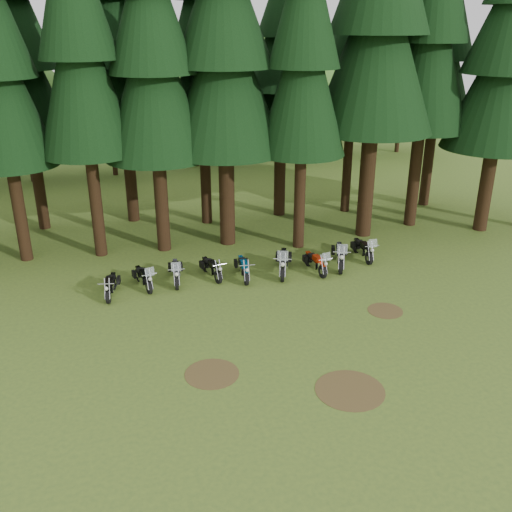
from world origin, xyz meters
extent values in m
plane|color=#445D23|center=(0.00, 0.00, 0.00)|extent=(120.00, 120.00, 0.00)
cylinder|color=#311E10|center=(-9.78, 9.82, 2.76)|extent=(0.58, 0.58, 5.53)
cylinder|color=#311E10|center=(-6.29, 9.51, 2.99)|extent=(0.58, 0.58, 5.99)
cone|color=black|center=(-6.29, 9.51, 8.73)|extent=(4.32, 4.32, 7.49)
cylinder|color=#311E10|center=(-3.21, 9.40, 2.78)|extent=(0.66, 0.66, 5.57)
cone|color=black|center=(-3.21, 9.40, 8.12)|extent=(4.95, 4.95, 6.96)
cone|color=black|center=(-3.21, 9.40, 11.40)|extent=(3.96, 3.96, 5.87)
cylinder|color=#311E10|center=(0.07, 9.44, 2.85)|extent=(0.77, 0.77, 5.70)
cone|color=black|center=(0.07, 9.44, 8.31)|extent=(5.81, 5.81, 7.12)
cylinder|color=#311E10|center=(3.43, 8.02, 2.85)|extent=(0.55, 0.55, 5.71)
cone|color=black|center=(3.43, 8.02, 8.32)|extent=(4.15, 4.15, 7.14)
cylinder|color=#311E10|center=(7.37, 8.76, 3.31)|extent=(0.80, 0.80, 6.62)
cone|color=black|center=(7.37, 8.76, 9.65)|extent=(5.98, 5.98, 8.27)
cylinder|color=#311E10|center=(10.62, 9.61, 3.17)|extent=(0.64, 0.64, 6.35)
cone|color=black|center=(10.62, 9.61, 9.26)|extent=(4.79, 4.79, 7.93)
cylinder|color=#311E10|center=(13.94, 7.83, 2.71)|extent=(0.72, 0.72, 5.41)
cone|color=black|center=(13.94, 7.83, 7.90)|extent=(5.44, 5.44, 6.77)
cylinder|color=#311E10|center=(-9.26, 14.35, 2.76)|extent=(0.60, 0.60, 5.53)
cone|color=black|center=(-9.26, 14.35, 8.06)|extent=(4.52, 4.52, 6.91)
cone|color=black|center=(-9.26, 14.35, 11.32)|extent=(3.62, 3.62, 5.83)
cylinder|color=#311E10|center=(-4.38, 14.40, 2.78)|extent=(0.65, 0.65, 5.55)
cone|color=black|center=(-4.38, 14.40, 8.10)|extent=(4.85, 4.85, 6.94)
cone|color=black|center=(-4.38, 14.40, 11.38)|extent=(3.88, 3.88, 5.86)
cylinder|color=#311E10|center=(-0.37, 12.94, 2.76)|extent=(0.58, 0.58, 5.52)
cone|color=black|center=(-0.37, 12.94, 8.05)|extent=(4.35, 4.35, 6.90)
cone|color=black|center=(-0.37, 12.94, 11.31)|extent=(3.48, 3.48, 5.83)
cylinder|color=#311E10|center=(4.04, 13.25, 2.35)|extent=(0.66, 0.66, 4.70)
cone|color=black|center=(4.04, 13.25, 6.85)|extent=(4.94, 4.94, 5.87)
cone|color=black|center=(4.04, 13.25, 9.62)|extent=(3.95, 3.95, 4.96)
cylinder|color=#311E10|center=(8.07, 12.86, 2.78)|extent=(0.53, 0.53, 5.56)
cone|color=black|center=(8.07, 12.86, 8.11)|extent=(3.94, 3.94, 6.95)
cone|color=black|center=(8.07, 12.86, 11.40)|extent=(3.15, 3.15, 5.87)
cylinder|color=#311E10|center=(13.36, 12.79, 2.82)|extent=(0.61, 0.61, 5.65)
cone|color=black|center=(13.36, 12.79, 8.24)|extent=(4.59, 4.59, 7.06)
cone|color=black|center=(13.36, 12.79, 11.57)|extent=(3.67, 3.67, 5.96)
cylinder|color=#311E10|center=(-10.73, 24.98, 1.40)|extent=(0.36, 0.36, 2.80)
sphere|color=#32641E|center=(-10.73, 24.98, 5.13)|extent=(6.53, 6.53, 6.53)
sphere|color=#32641E|center=(-9.61, 24.23, 4.48)|extent=(4.67, 4.67, 4.67)
cylinder|color=#311E10|center=(-4.99, 25.31, 1.27)|extent=(0.36, 0.36, 2.55)
sphere|color=#32641E|center=(-4.99, 25.31, 4.67)|extent=(5.95, 5.95, 5.95)
sphere|color=#32641E|center=(-3.97, 24.63, 4.08)|extent=(4.25, 4.25, 4.25)
cylinder|color=#311E10|center=(1.32, 26.50, 1.23)|extent=(0.36, 0.36, 2.47)
sphere|color=#32641E|center=(1.32, 26.50, 4.53)|extent=(5.76, 5.76, 5.76)
sphere|color=#32641E|center=(2.30, 25.84, 3.95)|extent=(4.12, 4.12, 4.12)
cylinder|color=#311E10|center=(7.92, 25.96, 1.76)|extent=(0.36, 0.36, 3.52)
sphere|color=#32641E|center=(7.92, 25.96, 6.45)|extent=(8.21, 8.21, 8.21)
sphere|color=#32641E|center=(9.33, 25.02, 5.63)|extent=(5.87, 5.87, 5.87)
cylinder|color=#311E10|center=(14.54, 27.22, 1.47)|extent=(0.36, 0.36, 2.94)
sphere|color=#32641E|center=(14.54, 27.22, 5.39)|extent=(6.86, 6.86, 6.86)
sphere|color=#32641E|center=(15.72, 26.43, 4.70)|extent=(4.90, 4.90, 4.90)
cylinder|color=#311E10|center=(19.09, 27.08, 1.76)|extent=(0.36, 0.36, 3.52)
sphere|color=#32641E|center=(19.09, 27.08, 6.45)|extent=(8.20, 8.20, 8.20)
sphere|color=#32641E|center=(20.49, 26.14, 5.62)|extent=(5.86, 5.86, 5.86)
cylinder|color=#4C3D1E|center=(-3.00, -2.00, 0.01)|extent=(1.80, 1.80, 0.01)
cylinder|color=#4C3D1E|center=(4.50, 0.50, 0.01)|extent=(1.40, 1.40, 0.01)
cylinder|color=#4C3D1E|center=(1.00, -4.00, 0.01)|extent=(2.20, 2.20, 0.01)
cylinder|color=black|center=(-6.09, 4.06, 0.30)|extent=(0.24, 0.61, 0.60)
cylinder|color=black|center=(-5.83, 5.44, 0.30)|extent=(0.24, 0.61, 0.60)
cube|color=silver|center=(-5.95, 4.79, 0.38)|extent=(0.37, 0.67, 0.31)
cube|color=black|center=(-5.99, 4.59, 0.71)|extent=(0.36, 0.54, 0.22)
cube|color=black|center=(-5.91, 5.00, 0.67)|extent=(0.36, 0.54, 0.11)
cylinder|color=black|center=(-4.42, 4.50, 0.30)|extent=(0.26, 0.62, 0.61)
cylinder|color=black|center=(-4.74, 5.89, 0.30)|extent=(0.26, 0.62, 0.61)
cube|color=silver|center=(-4.59, 5.24, 0.39)|extent=(0.40, 0.68, 0.31)
cube|color=black|center=(-4.54, 5.03, 0.72)|extent=(0.38, 0.55, 0.22)
cube|color=black|center=(-4.64, 5.44, 0.68)|extent=(0.38, 0.55, 0.11)
cube|color=silver|center=(-4.36, 4.23, 1.12)|extent=(0.40, 0.20, 0.36)
cylinder|color=black|center=(-3.23, 4.60, 0.32)|extent=(0.20, 0.66, 0.65)
cylinder|color=black|center=(-3.09, 6.11, 0.32)|extent=(0.20, 0.66, 0.65)
cube|color=silver|center=(-3.15, 5.40, 0.41)|extent=(0.34, 0.71, 0.33)
cube|color=black|center=(-3.18, 5.18, 0.76)|extent=(0.34, 0.56, 0.23)
cube|color=black|center=(-3.13, 5.63, 0.72)|extent=(0.34, 0.56, 0.12)
cube|color=silver|center=(-3.26, 4.31, 1.19)|extent=(0.42, 0.16, 0.39)
cylinder|color=black|center=(-1.40, 4.75, 0.30)|extent=(0.26, 0.62, 0.60)
cylinder|color=black|center=(-1.71, 6.13, 0.30)|extent=(0.26, 0.62, 0.60)
cube|color=silver|center=(-1.56, 5.49, 0.38)|extent=(0.39, 0.68, 0.31)
cube|color=black|center=(-1.52, 5.28, 0.71)|extent=(0.38, 0.55, 0.22)
cube|color=black|center=(-1.61, 5.69, 0.68)|extent=(0.38, 0.55, 0.11)
cylinder|color=black|center=(-0.25, 4.26, 0.32)|extent=(0.19, 0.65, 0.64)
cylinder|color=black|center=(-0.13, 5.76, 0.32)|extent=(0.19, 0.65, 0.64)
cube|color=silver|center=(-0.19, 5.06, 0.41)|extent=(0.32, 0.70, 0.33)
cube|color=navy|center=(-0.21, 4.84, 0.76)|extent=(0.33, 0.55, 0.23)
cube|color=black|center=(-0.17, 5.28, 0.72)|extent=(0.33, 0.55, 0.12)
cylinder|color=black|center=(1.38, 4.20, 0.37)|extent=(0.39, 0.75, 0.74)
cylinder|color=black|center=(1.96, 5.83, 0.37)|extent=(0.39, 0.75, 0.74)
cube|color=silver|center=(1.69, 5.07, 0.47)|extent=(0.55, 0.84, 0.38)
cube|color=black|center=(1.60, 4.83, 0.87)|extent=(0.52, 0.69, 0.27)
cube|color=black|center=(1.77, 5.31, 0.82)|extent=(0.52, 0.69, 0.13)
cube|color=silver|center=(1.27, 3.89, 1.36)|extent=(0.49, 0.29, 0.44)
cylinder|color=black|center=(3.22, 4.08, 0.31)|extent=(0.20, 0.62, 0.61)
cylinder|color=black|center=(3.07, 5.52, 0.31)|extent=(0.20, 0.62, 0.61)
cube|color=silver|center=(3.14, 4.85, 0.39)|extent=(0.33, 0.68, 0.32)
cube|color=#B2260A|center=(3.16, 4.63, 0.73)|extent=(0.33, 0.54, 0.22)
cube|color=black|center=(3.12, 5.06, 0.69)|extent=(0.33, 0.54, 0.11)
cube|color=silver|center=(3.25, 3.80, 1.14)|extent=(0.40, 0.16, 0.37)
cylinder|color=black|center=(4.18, 4.29, 0.36)|extent=(0.39, 0.74, 0.73)
cylinder|color=black|center=(4.75, 5.90, 0.36)|extent=(0.39, 0.74, 0.73)
cube|color=silver|center=(4.48, 5.15, 0.46)|extent=(0.55, 0.83, 0.38)
cube|color=black|center=(4.40, 4.91, 0.86)|extent=(0.52, 0.68, 0.26)
cube|color=black|center=(4.57, 5.39, 0.82)|extent=(0.52, 0.68, 0.13)
cube|color=silver|center=(4.06, 3.98, 1.35)|extent=(0.48, 0.29, 0.44)
cylinder|color=black|center=(5.89, 4.95, 0.32)|extent=(0.15, 0.64, 0.64)
cylinder|color=black|center=(5.93, 6.44, 0.32)|extent=(0.15, 0.64, 0.64)
cube|color=silver|center=(5.91, 5.74, 0.41)|extent=(0.28, 0.68, 0.33)
cube|color=black|center=(5.91, 5.52, 0.75)|extent=(0.30, 0.54, 0.23)
cube|color=black|center=(5.92, 5.96, 0.71)|extent=(0.30, 0.54, 0.12)
cube|color=silver|center=(5.89, 4.66, 1.18)|extent=(0.41, 0.13, 0.38)
camera|label=1|loc=(-5.70, -17.55, 10.72)|focal=40.00mm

